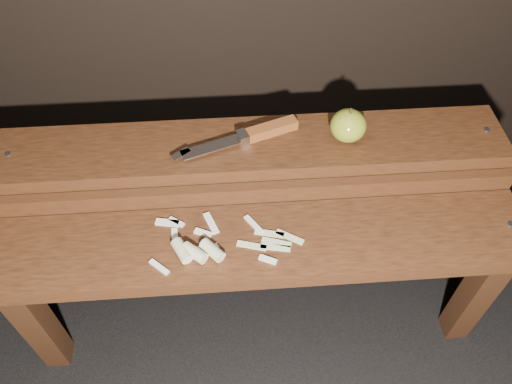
{
  "coord_description": "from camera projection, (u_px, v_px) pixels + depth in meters",
  "views": [
    {
      "loc": [
        -0.05,
        -0.66,
        1.32
      ],
      "look_at": [
        0.0,
        0.06,
        0.45
      ],
      "focal_mm": 35.0,
      "sensor_mm": 36.0,
      "label": 1
    }
  ],
  "objects": [
    {
      "name": "ground",
      "position": [
        257.0,
        308.0,
        1.44
      ],
      "size": [
        60.0,
        60.0,
        0.0
      ],
      "primitive_type": "plane",
      "color": "black"
    },
    {
      "name": "bench_front_tier",
      "position": [
        260.0,
        260.0,
        1.13
      ],
      "size": [
        1.2,
        0.2,
        0.42
      ],
      "color": "black",
      "rests_on": "ground"
    },
    {
      "name": "bench_rear_tier",
      "position": [
        253.0,
        169.0,
        1.23
      ],
      "size": [
        1.2,
        0.21,
        0.5
      ],
      "color": "black",
      "rests_on": "ground"
    },
    {
      "name": "apple",
      "position": [
        348.0,
        126.0,
        1.14
      ],
      "size": [
        0.08,
        0.08,
        0.09
      ],
      "color": "olive",
      "rests_on": "bench_rear_tier"
    },
    {
      "name": "knife",
      "position": [
        256.0,
        134.0,
        1.16
      ],
      "size": [
        0.3,
        0.12,
        0.03
      ],
      "color": "brown",
      "rests_on": "bench_rear_tier"
    },
    {
      "name": "apple_scraps",
      "position": [
        206.0,
        247.0,
        1.06
      ],
      "size": [
        0.33,
        0.16,
        0.03
      ],
      "color": "beige",
      "rests_on": "bench_front_tier"
    }
  ]
}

